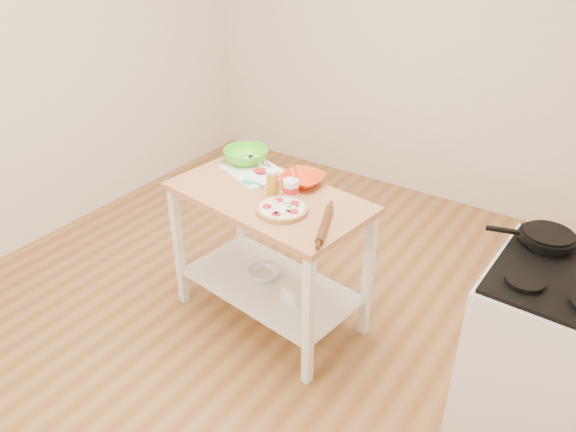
# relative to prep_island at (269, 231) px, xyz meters

# --- Properties ---
(room_shell) EXTENTS (4.04, 4.54, 2.74)m
(room_shell) POSITION_rel_prep_island_xyz_m (-0.09, -0.05, 0.70)
(room_shell) COLOR #9C6839
(room_shell) RESTS_ON ground
(prep_island) EXTENTS (1.26, 0.79, 0.90)m
(prep_island) POSITION_rel_prep_island_xyz_m (0.00, 0.00, 0.00)
(prep_island) COLOR tan
(prep_island) RESTS_ON ground
(gas_stove) EXTENTS (0.64, 0.74, 1.11)m
(gas_stove) POSITION_rel_prep_island_xyz_m (1.59, 0.07, -0.18)
(gas_stove) COLOR white
(gas_stove) RESTS_ON ground
(skillet) EXTENTS (0.41, 0.27, 0.03)m
(skillet) POSITION_rel_prep_island_xyz_m (1.45, 0.29, 0.33)
(skillet) COLOR black
(skillet) RESTS_ON gas_stove
(pizza) EXTENTS (0.29, 0.29, 0.05)m
(pizza) POSITION_rel_prep_island_xyz_m (0.18, -0.12, 0.27)
(pizza) COLOR tan
(pizza) RESTS_ON prep_island
(cutting_board) EXTENTS (0.48, 0.43, 0.04)m
(cutting_board) POSITION_rel_prep_island_xyz_m (-0.24, 0.20, 0.26)
(cutting_board) COLOR white
(cutting_board) RESTS_ON prep_island
(spatula) EXTENTS (0.16, 0.05, 0.01)m
(spatula) POSITION_rel_prep_island_xyz_m (-0.14, 0.04, 0.27)
(spatula) COLOR teal
(spatula) RESTS_ON cutting_board
(knife) EXTENTS (0.27, 0.09, 0.01)m
(knife) POSITION_rel_prep_island_xyz_m (-0.30, 0.31, 0.27)
(knife) COLOR silver
(knife) RESTS_ON cutting_board
(orange_bowl) EXTENTS (0.26, 0.26, 0.06)m
(orange_bowl) POSITION_rel_prep_island_xyz_m (0.09, 0.22, 0.28)
(orange_bowl) COLOR red
(orange_bowl) RESTS_ON prep_island
(green_bowl) EXTENTS (0.32, 0.32, 0.09)m
(green_bowl) POSITION_rel_prep_island_xyz_m (-0.38, 0.28, 0.30)
(green_bowl) COLOR #53DA20
(green_bowl) RESTS_ON prep_island
(beer_pint) EXTENTS (0.08, 0.08, 0.15)m
(beer_pint) POSITION_rel_prep_island_xyz_m (0.02, 0.02, 0.33)
(beer_pint) COLOR gold
(beer_pint) RESTS_ON prep_island
(yogurt_tub) EXTENTS (0.09, 0.09, 0.20)m
(yogurt_tub) POSITION_rel_prep_island_xyz_m (0.13, 0.04, 0.31)
(yogurt_tub) COLOR white
(yogurt_tub) RESTS_ON prep_island
(rolling_pin) EXTENTS (0.17, 0.35, 0.04)m
(rolling_pin) POSITION_rel_prep_island_xyz_m (0.46, -0.13, 0.27)
(rolling_pin) COLOR #5B3114
(rolling_pin) RESTS_ON prep_island
(shelf_glass_bowl) EXTENTS (0.21, 0.21, 0.06)m
(shelf_glass_bowl) POSITION_rel_prep_island_xyz_m (-0.07, 0.03, -0.36)
(shelf_glass_bowl) COLOR silver
(shelf_glass_bowl) RESTS_ON prep_island
(shelf_bin) EXTENTS (0.13, 0.13, 0.11)m
(shelf_bin) POSITION_rel_prep_island_xyz_m (0.22, -0.06, -0.33)
(shelf_bin) COLOR white
(shelf_bin) RESTS_ON prep_island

